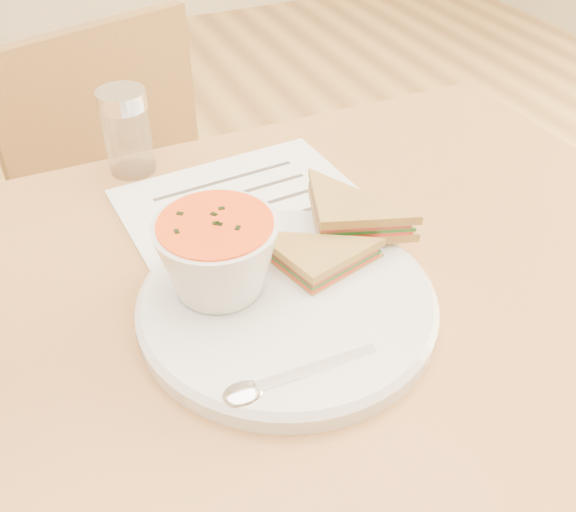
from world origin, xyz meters
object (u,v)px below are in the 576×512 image
chair_far (173,275)px  plate (287,304)px  condiment_shaker (127,132)px  soup_bowl (218,259)px  dining_table (276,508)px

chair_far → plate: 0.60m
chair_far → condiment_shaker: condiment_shaker is taller
soup_bowl → chair_far: bearing=84.3°
dining_table → plate: 0.38m
chair_far → condiment_shaker: 0.43m
dining_table → condiment_shaker: bearing=101.0°
plate → soup_bowl: 0.08m
dining_table → chair_far: size_ratio=1.21×
plate → soup_bowl: soup_bowl is taller
chair_far → soup_bowl: size_ratio=7.12×
dining_table → plate: size_ratio=3.46×
plate → condiment_shaker: 0.33m
condiment_shaker → soup_bowl: bearing=-86.2°
dining_table → soup_bowl: 0.43m
dining_table → chair_far: bearing=89.6°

